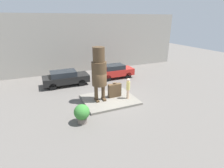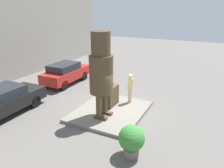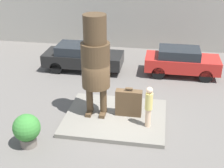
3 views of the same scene
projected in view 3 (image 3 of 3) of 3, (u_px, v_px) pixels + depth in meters
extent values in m
plane|color=#605B56|center=(115.00, 119.00, 13.56)|extent=(60.00, 60.00, 0.00)
cube|color=slate|center=(115.00, 117.00, 13.52)|extent=(4.31, 3.57, 0.17)
cube|color=#4C3823|center=(90.00, 112.00, 13.61)|extent=(0.23, 0.67, 0.15)
cube|color=#4C3823|center=(103.00, 113.00, 13.52)|extent=(0.23, 0.67, 0.15)
cylinder|color=#4C3823|center=(90.00, 98.00, 13.41)|extent=(0.29, 0.29, 1.18)
cylinder|color=#4C3823|center=(103.00, 99.00, 13.32)|extent=(0.29, 0.29, 1.18)
cylinder|color=#4C3823|center=(96.00, 65.00, 12.70)|extent=(1.18, 1.18, 1.89)
cylinder|color=#4C3823|center=(95.00, 29.00, 12.04)|extent=(0.92, 0.92, 1.14)
cube|color=#4C3823|center=(129.00, 103.00, 13.32)|extent=(1.12, 0.36, 1.16)
cylinder|color=#4C3823|center=(129.00, 89.00, 13.02)|extent=(0.31, 0.11, 0.11)
cylinder|color=beige|center=(148.00, 118.00, 12.59)|extent=(0.23, 0.23, 0.80)
cylinder|color=#DBC66B|center=(149.00, 101.00, 12.26)|extent=(0.30, 0.30, 0.71)
sphere|color=beige|center=(150.00, 90.00, 12.05)|extent=(0.27, 0.27, 0.27)
cube|color=black|center=(83.00, 59.00, 18.20)|extent=(4.55, 1.85, 0.69)
cube|color=#1E2328|center=(79.00, 49.00, 17.97)|extent=(2.50, 1.66, 0.50)
cylinder|color=black|center=(110.00, 61.00, 18.87)|extent=(0.70, 0.18, 0.70)
cylinder|color=black|center=(104.00, 71.00, 17.40)|extent=(0.70, 0.18, 0.70)
cylinder|color=black|center=(65.00, 58.00, 19.30)|extent=(0.70, 0.18, 0.70)
cylinder|color=black|center=(56.00, 68.00, 17.82)|extent=(0.70, 0.18, 0.70)
cube|color=#B2231E|center=(182.00, 63.00, 17.49)|extent=(4.09, 1.72, 0.73)
cube|color=#1E2328|center=(179.00, 53.00, 17.25)|extent=(2.25, 1.55, 0.50)
cylinder|color=black|center=(203.00, 66.00, 18.13)|extent=(0.72, 0.18, 0.72)
cylinder|color=black|center=(206.00, 76.00, 16.77)|extent=(0.72, 0.18, 0.72)
cylinder|color=black|center=(159.00, 63.00, 18.52)|extent=(0.72, 0.18, 0.72)
cylinder|color=black|center=(158.00, 73.00, 17.15)|extent=(0.72, 0.18, 0.72)
cylinder|color=#70665B|center=(29.00, 141.00, 11.80)|extent=(0.62, 0.62, 0.36)
sphere|color=#387F33|center=(27.00, 128.00, 11.53)|extent=(1.03, 1.03, 1.03)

